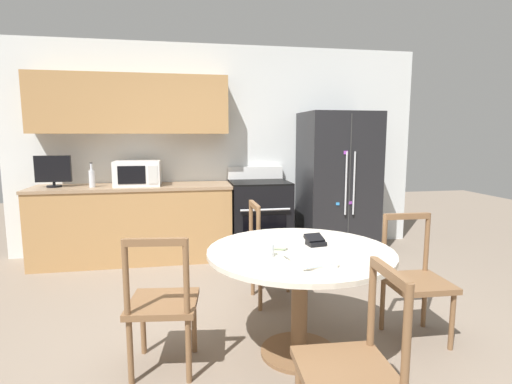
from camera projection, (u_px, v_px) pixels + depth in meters
The scene contains 17 objects.
ground_plane at pixel (262, 352), 2.75m from camera, with size 14.00×14.00×0.00m, color gray.
back_wall at pixel (198, 138), 5.01m from camera, with size 5.20×0.44×2.60m.
kitchen_counter at pixel (135, 223), 4.72m from camera, with size 2.27×0.64×0.90m.
refrigerator at pixel (337, 183), 5.03m from camera, with size 0.88×0.78×1.76m.
oven_range at pixel (259, 217), 4.97m from camera, with size 0.71×0.68×1.08m.
microwave at pixel (138, 173), 4.64m from camera, with size 0.52×0.40×0.29m.
countertop_tv at pixel (53, 170), 4.49m from camera, with size 0.38×0.16×0.36m.
counter_bottle at pixel (92, 178), 4.49m from camera, with size 0.07×0.07×0.28m.
dining_table at pixel (300, 270), 2.65m from camera, with size 1.23×1.23×0.74m.
dining_chair_right at pixel (415, 281), 2.90m from camera, with size 0.44×0.44×0.90m.
dining_chair_far at pixel (272, 254), 3.54m from camera, with size 0.42×0.42×0.90m.
dining_chair_near at pixel (352, 370), 1.80m from camera, with size 0.44×0.44×0.90m.
dining_chair_left at pixel (162, 305), 2.49m from camera, with size 0.47×0.47×0.90m.
candle_glass at pixel (267, 251), 2.47m from camera, with size 0.08×0.08×0.08m.
folded_napkin at pixel (275, 246), 2.62m from camera, with size 0.15×0.10×0.05m.
wallet at pixel (315, 241), 2.74m from camera, with size 0.14×0.14×0.07m.
mail_stack at pixel (310, 260), 2.38m from camera, with size 0.28×0.34×0.02m.
Camera 1 is at (-0.51, -2.52, 1.48)m, focal length 28.00 mm.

